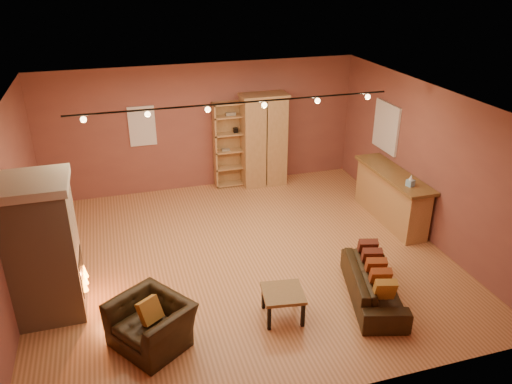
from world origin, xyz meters
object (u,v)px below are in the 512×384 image
object	(u,v)px
armchair	(150,317)
coffee_table	(283,296)
fireplace	(44,249)
loveseat	(374,278)
bookcase	(231,143)
armoire	(263,140)
bar_counter	(391,196)

from	to	relation	value
armchair	coffee_table	size ratio (longest dim) A/B	1.80
fireplace	armchair	world-z (taller)	fireplace
loveseat	coffee_table	xyz separation A→B (m)	(-1.48, -0.02, 0.01)
bookcase	armoire	xyz separation A→B (m)	(0.72, -0.16, 0.07)
armoire	loveseat	distance (m)	4.75
bookcase	loveseat	xyz separation A→B (m)	(1.01, -4.86, -0.63)
armoire	fireplace	bearing A→B (deg)	-140.68
armchair	bookcase	bearing A→B (deg)	119.92
bookcase	armchair	bearing A→B (deg)	-115.61
bar_counter	armchair	size ratio (longest dim) A/B	1.80
fireplace	coffee_table	xyz separation A→B (m)	(3.19, -1.13, -0.68)
armoire	coffee_table	world-z (taller)	armoire
loveseat	armchair	size ratio (longest dim) A/B	1.54
fireplace	armoire	distance (m)	5.65
bookcase	loveseat	size ratio (longest dim) A/B	1.07
loveseat	coffee_table	world-z (taller)	loveseat
bookcase	armchair	distance (m)	5.45
bookcase	loveseat	bearing A→B (deg)	-78.25
fireplace	loveseat	xyz separation A→B (m)	(4.66, -1.11, -0.70)
fireplace	armoire	xyz separation A→B (m)	(4.37, 3.58, 0.00)
bookcase	bar_counter	xyz separation A→B (m)	(2.59, -2.64, -0.47)
armchair	coffee_table	world-z (taller)	armchair
bar_counter	armchair	distance (m)	5.42
armchair	coffee_table	bearing A→B (deg)	55.77
coffee_table	bar_counter	bearing A→B (deg)	36.28
bookcase	coffee_table	xyz separation A→B (m)	(-0.47, -4.88, -0.62)
armoire	armchair	bearing A→B (deg)	-122.97
bookcase	armchair	xyz separation A→B (m)	(-2.34, -4.89, -0.56)
bar_counter	bookcase	bearing A→B (deg)	134.49
loveseat	coffee_table	size ratio (longest dim) A/B	2.77
bookcase	coffee_table	world-z (taller)	bookcase
armoire	loveseat	bearing A→B (deg)	-86.47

